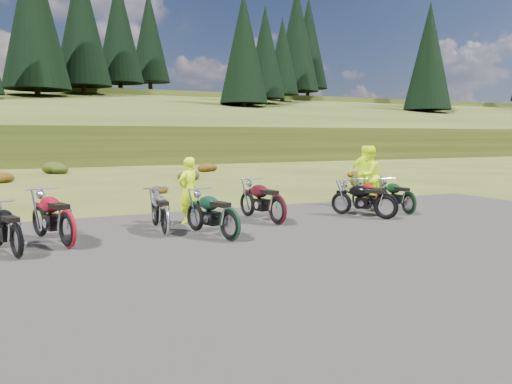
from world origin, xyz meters
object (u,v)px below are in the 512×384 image
motorcycle_3 (166,237)px  person_middle (188,191)px  motorcycle_7 (408,215)px  motorcycle_0 (18,260)px

motorcycle_3 → person_middle: person_middle is taller
motorcycle_7 → person_middle: bearing=82.5°
motorcycle_0 → motorcycle_3: size_ratio=0.98×
motorcycle_3 → motorcycle_7: size_ratio=1.02×
motorcycle_7 → person_middle: 6.30m
motorcycle_0 → motorcycle_7: size_ratio=1.00×
motorcycle_7 → person_middle: person_middle is taller
motorcycle_3 → motorcycle_0: bearing=110.2°
motorcycle_0 → person_middle: size_ratio=1.11×
person_middle → motorcycle_3: bearing=29.3°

